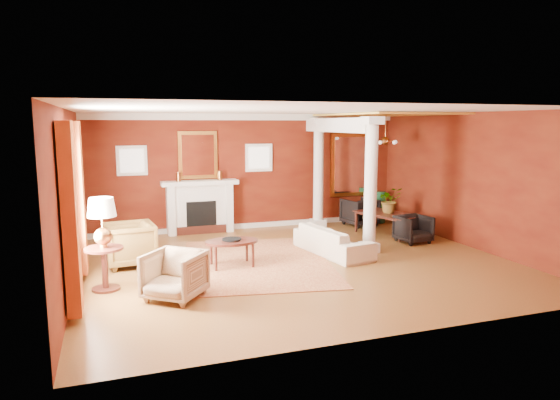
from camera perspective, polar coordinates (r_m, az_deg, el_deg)
name	(u,v)px	position (r m, az deg, el deg)	size (l,w,h in m)	color
ground	(298,263)	(9.69, 2.08, -7.21)	(8.00, 8.00, 0.00)	brown
room_shell	(299,158)	(9.34, 2.15, 4.79)	(8.04, 7.04, 2.92)	#65210E
fireplace	(200,207)	(12.35, -9.11, -0.76)	(1.85, 0.42, 1.29)	silver
overmantel_mirror	(198,155)	(12.34, -9.36, 5.10)	(0.95, 0.07, 1.15)	gold
flank_window_left	(132,161)	(12.20, -16.58, 4.34)	(0.70, 0.07, 0.70)	silver
flank_window_right	(259,158)	(12.71, -2.43, 4.86)	(0.70, 0.07, 0.70)	silver
left_window	(74,206)	(8.20, -22.52, -0.60)	(0.21, 2.55, 2.60)	white
column_front	(371,184)	(10.38, 10.32, 1.78)	(0.36, 0.36, 2.80)	silver
column_back	(319,172)	(12.79, 4.42, 3.19)	(0.36, 0.36, 2.80)	silver
header_beam	(338,125)	(11.73, 6.64, 8.49)	(0.30, 3.20, 0.32)	silver
amber_ceiling	(385,114)	(12.14, 11.94, 9.55)	(2.30, 3.40, 0.04)	gold
dining_mirror	(353,165)	(13.70, 8.30, 4.01)	(1.30, 0.07, 1.70)	gold
chandelier	(385,141)	(12.22, 11.93, 6.62)	(0.60, 0.62, 0.75)	#A36733
crown_trim	(249,117)	(12.60, -3.56, 9.46)	(8.00, 0.08, 0.16)	silver
base_trim	(250,225)	(12.87, -3.44, -2.93)	(8.00, 0.08, 0.12)	silver
rug	(256,262)	(9.72, -2.74, -7.10)	(2.77, 3.69, 0.01)	maroon
sofa	(333,236)	(10.32, 6.07, -4.08)	(1.93, 0.56, 0.76)	beige
armchair_leopard	(129,242)	(9.83, -16.83, -4.63)	(0.88, 0.82, 0.90)	black
armchair_stripe	(175,273)	(7.84, -11.96, -8.16)	(0.79, 0.74, 0.81)	tan
coffee_table	(232,243)	(9.38, -5.54, -4.89)	(1.00, 1.00, 0.50)	black
coffee_book	(232,235)	(9.33, -5.54, -4.02)	(0.15, 0.02, 0.21)	black
side_table	(103,228)	(8.40, -19.61, -3.07)	(0.60, 0.60, 1.51)	black
dining_table	(388,218)	(12.26, 12.24, -1.97)	(1.52, 0.53, 0.85)	black
dining_chair_near	(413,228)	(11.61, 15.01, -3.08)	(0.66, 0.62, 0.68)	black
dining_chair_far	(360,210)	(13.28, 9.08, -1.19)	(0.76, 0.72, 0.79)	black
green_urn	(379,210)	(13.75, 11.28, -1.15)	(0.36, 0.36, 0.86)	#164625
potted_plant	(390,190)	(12.20, 12.47, 1.13)	(0.56, 0.62, 0.48)	#26591E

